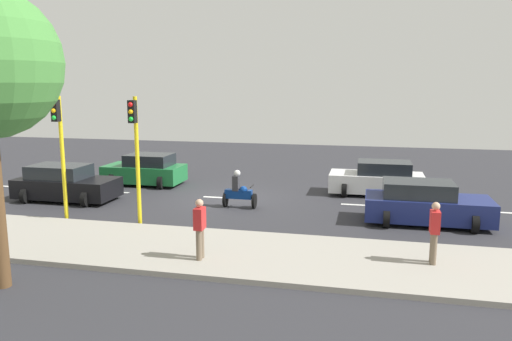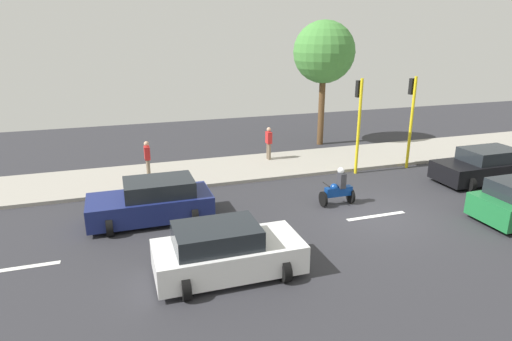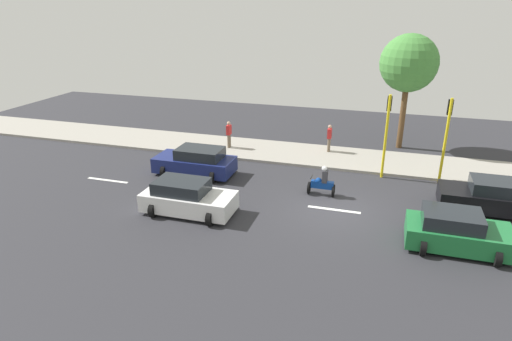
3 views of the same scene
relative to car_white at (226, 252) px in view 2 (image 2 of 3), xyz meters
The scene contains 15 objects.
ground_plane 6.70m from the car_white, 70.85° to the right, with size 40.00×60.00×0.10m, color #2D2D33.
sidewalk 11.15m from the car_white, 34.39° to the right, with size 4.00×60.00×0.15m, color #9E998E.
lane_stripe_north 12.50m from the car_white, 79.92° to the right, with size 0.20×2.40×0.01m, color white.
lane_stripe_mid 6.69m from the car_white, 70.85° to the right, with size 0.20×2.40×0.01m, color white.
lane_stripe_south 2.31m from the car_white, ahead, with size 0.20×2.40×0.01m, color white.
lane_stripe_far_south 6.16m from the car_white, 69.09° to the left, with size 0.20×2.40×0.01m, color white.
car_white is the anchor object (origin of this frame).
car_dark_blue 4.69m from the car_white, 19.63° to the left, with size 2.33×4.32×1.52m.
car_black 13.64m from the car_white, 72.54° to the right, with size 2.32×4.24×1.52m.
motorcycle 6.58m from the car_white, 56.21° to the right, with size 0.60×1.30×1.53m.
pedestrian_near_signal 9.08m from the car_white, ahead, with size 0.40×0.24×1.69m.
pedestrian_by_tree 11.17m from the car_white, 25.90° to the right, with size 0.40×0.24×1.69m.
traffic_light_corner 11.03m from the car_white, 49.41° to the right, with size 0.49×0.24×4.50m.
traffic_light_midblock 13.32m from the car_white, 57.66° to the right, with size 0.49×0.24×4.50m.
street_tree_center 16.20m from the car_white, 35.81° to the right, with size 3.51×3.51×7.15m.
Camera 2 is at (-12.74, 8.88, 6.56)m, focal length 30.67 mm.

